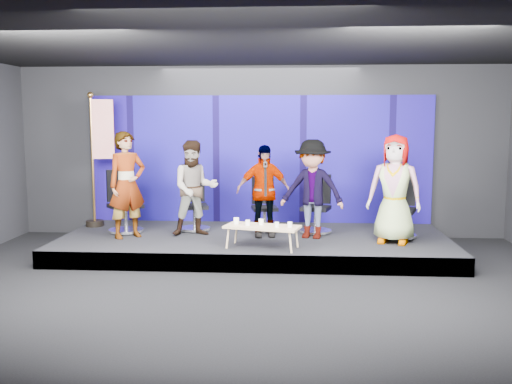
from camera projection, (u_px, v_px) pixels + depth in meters
ground at (242, 292)px, 8.01m from camera, size 10.00×10.00×0.00m
room_walls at (242, 119)px, 7.70m from camera, size 10.02×8.02×3.51m
riser at (255, 244)px, 10.47m from camera, size 7.00×3.00×0.30m
backdrop at (260, 159)px, 11.72m from camera, size 7.00×0.08×2.60m
chair_a at (124, 212)px, 10.72m from camera, size 0.94×0.94×1.18m
panelist_a at (127, 185)px, 10.18m from camera, size 0.83×0.80×1.91m
chair_b at (194, 212)px, 10.94m from camera, size 0.75×0.75×1.08m
panelist_b at (195, 188)px, 10.38m from camera, size 0.99×0.87×1.74m
chair_c at (264, 213)px, 10.85m from camera, size 0.69×0.69×1.03m
panelist_c at (263, 191)px, 10.29m from camera, size 1.04×0.60×1.66m
chair_d at (316, 214)px, 10.70m from camera, size 0.76×0.76×1.09m
panelist_d at (312, 189)px, 10.15m from camera, size 1.28×0.94×1.77m
chair_e at (400, 216)px, 10.27m from camera, size 0.83×0.83×1.15m
panelist_e at (395, 189)px, 9.74m from camera, size 1.06×0.86×1.87m
coffee_table at (262, 228)px, 9.40m from camera, size 1.31×0.80×0.38m
mug_a at (236, 221)px, 9.55m from camera, size 0.09×0.09×0.11m
mug_b at (248, 223)px, 9.42m from camera, size 0.08×0.08×0.09m
mug_c at (261, 222)px, 9.47m from camera, size 0.08×0.08×0.10m
mug_d at (277, 225)px, 9.26m from camera, size 0.07×0.07×0.08m
mug_e at (290, 225)px, 9.26m from camera, size 0.07×0.07×0.09m
flag_stand at (99, 156)px, 11.21m from camera, size 0.61×0.35×2.65m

